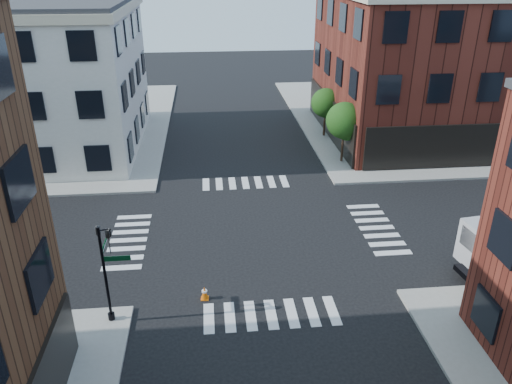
% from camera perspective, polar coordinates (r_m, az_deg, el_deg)
% --- Properties ---
extents(ground, '(120.00, 120.00, 0.00)m').
position_cam_1_polar(ground, '(28.06, -0.07, -4.81)').
color(ground, black).
rests_on(ground, ground).
extents(sidewalk_ne, '(30.00, 30.00, 0.15)m').
position_cam_1_polar(sidewalk_ne, '(52.74, 21.08, 8.21)').
color(sidewalk_ne, gray).
rests_on(sidewalk_ne, ground).
extents(sidewalk_nw, '(30.00, 30.00, 0.15)m').
position_cam_1_polar(sidewalk_nw, '(50.82, -27.12, 6.50)').
color(sidewalk_nw, gray).
rests_on(sidewalk_nw, ground).
extents(building_ne, '(25.00, 16.00, 12.00)m').
position_cam_1_polar(building_ne, '(46.92, 24.27, 13.24)').
color(building_ne, '#401610').
rests_on(building_ne, ground).
extents(tree_near, '(2.69, 2.69, 4.49)m').
position_cam_1_polar(tree_near, '(37.19, 10.16, 7.83)').
color(tree_near, black).
rests_on(tree_near, ground).
extents(tree_far, '(2.43, 2.43, 4.07)m').
position_cam_1_polar(tree_far, '(42.84, 8.04, 9.89)').
color(tree_far, black).
rests_on(tree_far, ground).
extents(signal_pole, '(1.29, 1.24, 4.60)m').
position_cam_1_polar(signal_pole, '(21.22, -16.76, -7.84)').
color(signal_pole, black).
rests_on(signal_pole, ground).
extents(traffic_cone, '(0.37, 0.37, 0.66)m').
position_cam_1_polar(traffic_cone, '(23.10, -5.90, -11.41)').
color(traffic_cone, '#DE5F09').
rests_on(traffic_cone, ground).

